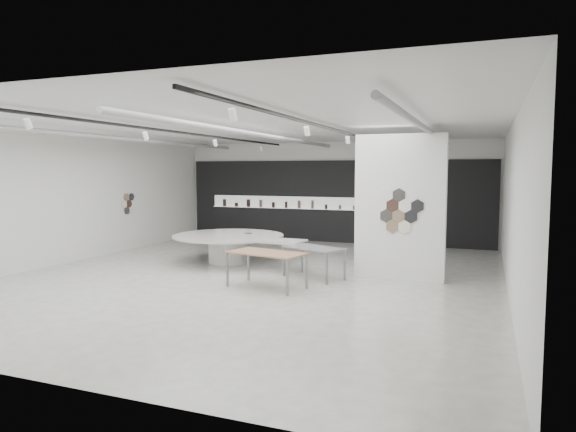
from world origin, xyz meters
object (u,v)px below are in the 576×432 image
at_px(partition_column, 400,208).
at_px(sample_table_wood, 266,255).
at_px(kitchen_counter, 404,235).
at_px(display_island, 230,244).
at_px(sample_table_stone, 314,250).

distance_m(partition_column, sample_table_wood, 3.55).
bearing_deg(partition_column, kitchen_counter, 97.36).
bearing_deg(sample_table_wood, partition_column, 37.28).
bearing_deg(display_island, partition_column, -3.49).
height_order(sample_table_wood, kitchen_counter, kitchen_counter).
bearing_deg(sample_table_stone, partition_column, 17.81).
distance_m(sample_table_wood, kitchen_counter, 7.86).
bearing_deg(kitchen_counter, sample_table_stone, -97.13).
distance_m(display_island, kitchen_counter, 6.58).
height_order(display_island, sample_table_stone, display_island).
relative_size(partition_column, display_island, 0.85).
bearing_deg(partition_column, sample_table_wood, -142.72).
bearing_deg(sample_table_wood, sample_table_stone, 64.27).
xyz_separation_m(partition_column, sample_table_stone, (-2.02, -0.65, -1.07)).
relative_size(sample_table_stone, kitchen_counter, 1.11).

